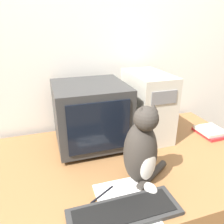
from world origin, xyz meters
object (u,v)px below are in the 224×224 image
pen (102,194)px  book_stack (210,132)px  cat (142,150)px  computer_tower (147,105)px  crt_monitor (91,114)px  keyboard (124,212)px

pen → book_stack: bearing=20.6°
cat → book_stack: size_ratio=1.98×
computer_tower → cat: size_ratio=1.06×
book_stack → computer_tower: bearing=162.1°
pen → crt_monitor: bearing=82.5°
cat → book_stack: cat is taller
cat → book_stack: 0.72m
computer_tower → keyboard: (-0.37, -0.58, -0.20)m
crt_monitor → keyboard: 0.61m
computer_tower → cat: bearing=-118.9°
crt_monitor → book_stack: crt_monitor is taller
pen → cat: bearing=9.9°
pen → computer_tower: bearing=46.6°
keyboard → pen: keyboard is taller
cat → pen: bearing=179.8°
keyboard → computer_tower: bearing=57.1°
crt_monitor → cat: (0.14, -0.42, -0.03)m
computer_tower → pen: 0.66m
crt_monitor → pen: 0.49m
crt_monitor → pen: size_ratio=3.40×
cat → crt_monitor: bearing=98.1°
keyboard → cat: size_ratio=1.14×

